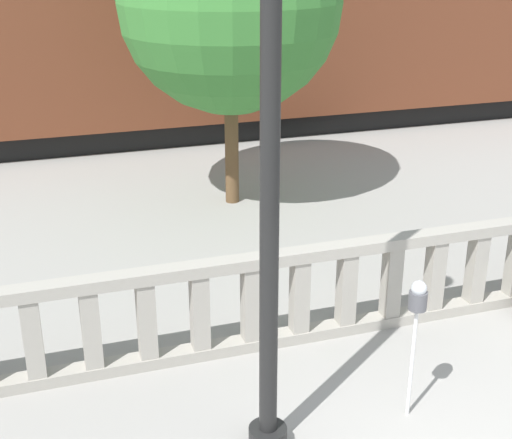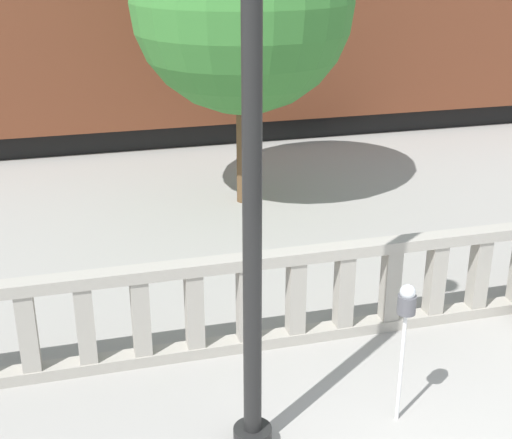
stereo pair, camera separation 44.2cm
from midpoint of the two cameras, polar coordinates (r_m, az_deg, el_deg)
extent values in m
cube|color=#9E998E|center=(9.07, 5.69, -8.54)|extent=(16.89, 0.24, 0.14)
cube|color=#9E998E|center=(8.58, 5.95, -2.33)|extent=(16.89, 0.24, 0.14)
cube|color=#9E998E|center=(8.20, -18.94, -8.95)|extent=(0.20, 0.20, 0.94)
cube|color=#9E998E|center=(8.19, -14.60, -8.46)|extent=(0.20, 0.20, 0.94)
cube|color=#9E998E|center=(8.23, -10.29, -7.92)|extent=(0.20, 0.20, 0.94)
cube|color=#9E998E|center=(8.31, -6.06, -7.34)|extent=(0.20, 0.20, 0.94)
cube|color=#9E998E|center=(8.44, -1.94, -6.74)|extent=(0.20, 0.20, 0.94)
cube|color=#9E998E|center=(8.60, 2.03, -6.13)|extent=(0.20, 0.20, 0.94)
cube|color=#9E998E|center=(8.81, 5.82, -5.52)|extent=(0.20, 0.20, 0.94)
cube|color=#9E998E|center=(9.06, 9.41, -4.92)|extent=(0.20, 0.20, 0.94)
cube|color=#9E998E|center=(9.34, 12.79, -4.33)|extent=(0.20, 0.20, 0.94)
cube|color=#9E998E|center=(9.65, 15.96, -3.77)|extent=(0.20, 0.20, 0.94)
cylinder|color=black|center=(7.25, -0.88, -16.98)|extent=(0.38, 0.38, 0.20)
cylinder|color=black|center=(5.87, -1.04, 6.10)|extent=(0.17, 0.17, 5.70)
cylinder|color=silver|center=(7.46, 10.68, -11.25)|extent=(0.04, 0.04, 1.24)
cylinder|color=#4C4C51|center=(7.09, 11.08, -6.40)|extent=(0.18, 0.18, 0.19)
sphere|color=#B2B7BC|center=(7.03, 11.16, -5.44)|extent=(0.16, 0.16, 0.16)
cube|color=black|center=(18.09, -6.18, 7.76)|extent=(29.31, 2.42, 0.55)
cube|color=brown|center=(17.76, -6.41, 13.18)|extent=(29.91, 3.02, 2.91)
cylinder|color=brown|center=(18.31, -12.29, 10.19)|extent=(0.32, 0.32, 2.18)
cylinder|color=brown|center=(13.00, -2.93, 5.95)|extent=(0.25, 0.25, 2.17)
sphere|color=#387A33|center=(12.55, -3.16, 17.09)|extent=(3.83, 3.83, 3.83)
camera|label=1|loc=(0.22, -91.39, -0.56)|focal=50.00mm
camera|label=2|loc=(0.22, 88.61, 0.56)|focal=50.00mm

